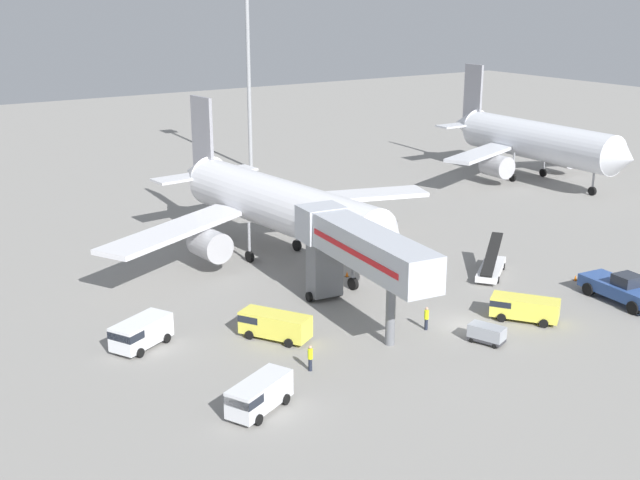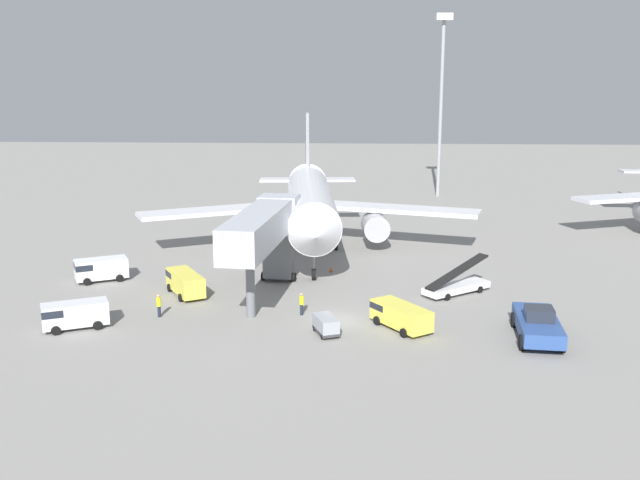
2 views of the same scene
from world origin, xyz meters
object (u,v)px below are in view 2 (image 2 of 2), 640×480
Objects in this scene: ground_crew_worker_foreground at (159,305)px; safety_cone_alpha at (532,311)px; airplane_at_gate at (310,204)px; service_van_near_left at (185,282)px; apron_light_mast at (442,73)px; jet_bridge at (265,230)px; service_van_mid_center at (73,314)px; service_van_rear_right at (100,268)px; belt_loader_truck at (457,286)px; ground_crew_worker_midground at (302,303)px; service_van_near_right at (400,314)px; safety_cone_bravo at (331,269)px; pushback_tug at (538,324)px; baggage_cart_outer_left at (326,325)px.

safety_cone_alpha is at bearing 4.18° from ground_crew_worker_foreground.
service_van_near_left is (-9.74, -16.21, -4.05)m from airplane_at_gate.
apron_light_mast reaches higher than airplane_at_gate.
airplane_at_gate reaches higher than jet_bridge.
service_van_rear_right is at bearing 101.21° from service_van_mid_center.
belt_loader_truck is 12.34× the size of safety_cone_alpha.
airplane_at_gate reaches higher than safety_cone_alpha.
ground_crew_worker_midground is (19.15, -8.74, -0.21)m from service_van_rear_right.
safety_cone_alpha is at bearing 3.44° from ground_crew_worker_midground.
ground_crew_worker_midground is at bearing 13.48° from service_van_mid_center.
service_van_near_left is at bearing 157.09° from service_van_near_right.
belt_loader_truck is at bearing 16.91° from ground_crew_worker_foreground.
ground_crew_worker_foreground is (8.13, -9.78, -0.19)m from service_van_rear_right.
airplane_at_gate is 5.87× the size of belt_loader_truck.
jet_bridge is at bearing -3.75° from service_van_near_left.
belt_loader_truck reaches higher than service_van_near_right.
service_van_near_right is 10.53× the size of safety_cone_alpha.
service_van_mid_center is at bearing -160.91° from belt_loader_truck.
service_van_rear_right is (-15.77, 4.25, -4.68)m from jet_bridge.
pushback_tug is at bearing -48.72° from safety_cone_bravo.
baggage_cart_outer_left is (18.71, -0.26, -0.40)m from service_van_mid_center.
baggage_cart_outer_left is at bearing -83.83° from airplane_at_gate.
safety_cone_alpha is 0.96× the size of safety_cone_bravo.
service_van_rear_right is at bearing 160.01° from pushback_tug.
service_van_near_right is 2.89× the size of ground_crew_worker_foreground.
belt_loader_truck is 11.91× the size of safety_cone_bravo.
baggage_cart_outer_left is at bearing -63.84° from ground_crew_worker_midground.
jet_bridge is 11.41m from safety_cone_bravo.
service_van_mid_center is 25.08m from safety_cone_bravo.
ground_crew_worker_midground is at bearing -53.10° from jet_bridge.
apron_light_mast is at bearing 73.86° from ground_crew_worker_midground.
jet_bridge is 16.42m from service_van_mid_center.
belt_loader_truck is 12.93m from safety_cone_bravo.
airplane_at_gate is 6.88× the size of service_van_near_right.
service_van_near_right is at bearing -22.91° from service_van_near_left.
airplane_at_gate is 69.92× the size of safety_cone_bravo.
jet_bridge is at bearing -110.61° from apron_light_mast.
belt_loader_truck is at bearing 19.09° from service_van_mid_center.
pushback_tug is at bearing -0.80° from baggage_cart_outer_left.
service_van_mid_center is 24.15m from service_van_near_right.
belt_loader_truck reaches higher than service_van_near_left.
service_van_mid_center is at bearing -176.73° from service_van_near_right.
belt_loader_truck reaches higher than ground_crew_worker_foreground.
belt_loader_truck is at bearing 58.67° from service_van_near_right.
service_van_rear_right reaches higher than service_van_mid_center.
jet_bridge reaches higher than service_van_near_right.
belt_loader_truck reaches higher than safety_cone_alpha.
service_van_rear_right reaches higher than safety_cone_alpha.
service_van_rear_right is 21.05m from ground_crew_worker_midground.
airplane_at_gate is at bearing 57.59° from service_van_mid_center.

